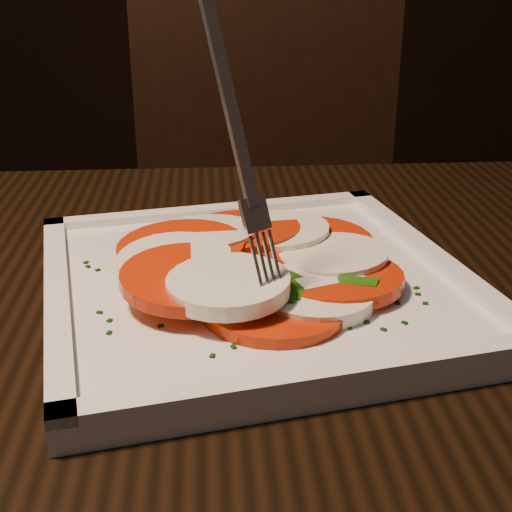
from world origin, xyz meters
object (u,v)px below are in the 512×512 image
chair (268,245)px  plate (256,287)px  table (105,505)px  fork (230,139)px

chair → plate: bearing=-94.2°
table → chair: bearing=80.8°
table → chair: (0.11, 0.71, -0.12)m
plate → chair: bearing=88.1°
table → fork: fork is taller
fork → plate: bearing=23.6°
chair → fork: (-0.04, -0.65, 0.33)m
table → plate: size_ratio=4.57×
plate → fork: bearing=-115.6°
chair → plate: (-0.02, -0.62, 0.22)m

